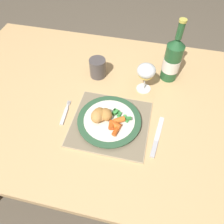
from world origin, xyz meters
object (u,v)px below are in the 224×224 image
wine_glass (146,72)px  dinner_plate (109,121)px  fork (65,114)px  table_knife (156,140)px  bottle (172,60)px  drinking_cup (98,67)px  dining_table (105,111)px

wine_glass → dinner_plate: bearing=-115.9°
wine_glass → fork: bearing=-143.6°
dinner_plate → fork: bearing=179.4°
table_knife → bottle: (0.02, 0.36, 0.10)m
fork → drinking_cup: size_ratio=1.43×
table_knife → fork: bearing=174.2°
bottle → drinking_cup: size_ratio=3.25×
dining_table → wine_glass: wine_glass is taller
dining_table → drinking_cup: (-0.07, 0.15, 0.13)m
dinner_plate → drinking_cup: size_ratio=2.82×
fork → wine_glass: size_ratio=0.94×
drinking_cup → dining_table: bearing=-65.6°
bottle → drinking_cup: bottle is taller
dinner_plate → drinking_cup: (-0.12, 0.27, 0.03)m
wine_glass → bottle: bearing=45.4°
dining_table → wine_glass: (0.16, 0.10, 0.18)m
dining_table → bottle: (0.26, 0.21, 0.19)m
dining_table → wine_glass: size_ratio=10.65×
dinner_plate → bottle: bearing=57.2°
table_knife → wine_glass: wine_glass is taller
fork → dinner_plate: bearing=-0.6°
wine_glass → drinking_cup: (-0.23, 0.04, -0.06)m
fork → table_knife: bearing=-5.8°
drinking_cup → table_knife: bearing=-44.1°
fork → wine_glass: (0.30, 0.22, 0.10)m
dinner_plate → fork: (-0.19, 0.00, -0.01)m
dining_table → table_knife: size_ratio=7.66×
dining_table → fork: size_ratio=11.38×
fork → bottle: bearing=39.0°
table_knife → wine_glass: 0.29m
dinner_plate → table_knife: size_ratio=1.32×
dining_table → bottle: bottle is taller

